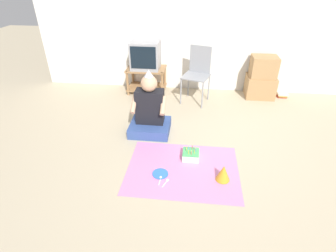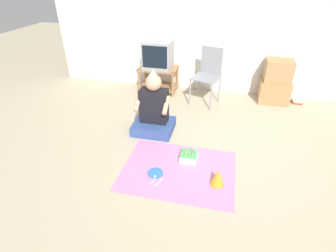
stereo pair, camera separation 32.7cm
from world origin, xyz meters
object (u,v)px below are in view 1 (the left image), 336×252
book_pile (282,95)px  person_seated (150,112)px  party_hat_blue (223,173)px  birthday_cake (191,155)px  paper_plate (160,174)px  folding_chair (198,71)px  cardboard_box_stack (261,79)px  tv (146,55)px

book_pile → person_seated: 2.64m
party_hat_blue → birthday_cake: bearing=137.0°
party_hat_blue → paper_plate: party_hat_blue is taller
folding_chair → birthday_cake: 1.79m
cardboard_box_stack → paper_plate: (-1.51, -2.33, -0.33)m
cardboard_box_stack → party_hat_blue: cardboard_box_stack is taller
folding_chair → person_seated: bearing=-119.6°
cardboard_box_stack → book_pile: bearing=1.8°
cardboard_box_stack → paper_plate: cardboard_box_stack is taller
birthday_cake → person_seated: bearing=135.9°
cardboard_box_stack → person_seated: 2.27m
cardboard_box_stack → book_pile: cardboard_box_stack is taller
person_seated → folding_chair: bearing=60.4°
person_seated → birthday_cake: person_seated is taller
paper_plate → birthday_cake: bearing=45.0°
cardboard_box_stack → person_seated: person_seated is taller
cardboard_box_stack → party_hat_blue: size_ratio=3.89×
tv → person_seated: size_ratio=0.55×
folding_chair → book_pile: (1.57, 0.29, -0.50)m
tv → person_seated: (0.30, -1.40, -0.40)m
book_pile → party_hat_blue: 2.66m
book_pile → birthday_cake: (-1.60, -2.01, 0.01)m
paper_plate → cardboard_box_stack: bearing=57.0°
book_pile → person_seated: bearing=-147.4°
birthday_cake → paper_plate: size_ratio=1.10×
folding_chair → party_hat_blue: (0.34, -2.06, -0.44)m
book_pile → party_hat_blue: size_ratio=0.99×
book_pile → folding_chair: bearing=-169.6°
party_hat_blue → paper_plate: bearing=179.3°
tv → book_pile: (2.52, 0.02, -0.66)m
book_pile → paper_plate: 3.04m
paper_plate → person_seated: bearing=106.4°
cardboard_box_stack → paper_plate: bearing=-123.0°
person_seated → party_hat_blue: 1.37m
folding_chair → cardboard_box_stack: folding_chair is taller
party_hat_blue → paper_plate: (-0.71, 0.01, -0.09)m
person_seated → tv: bearing=102.3°
cardboard_box_stack → person_seated: size_ratio=0.82×
cardboard_box_stack → birthday_cake: cardboard_box_stack is taller
tv → birthday_cake: size_ratio=2.47×
person_seated → paper_plate: bearing=-73.6°
book_pile → birthday_cake: size_ratio=0.93×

